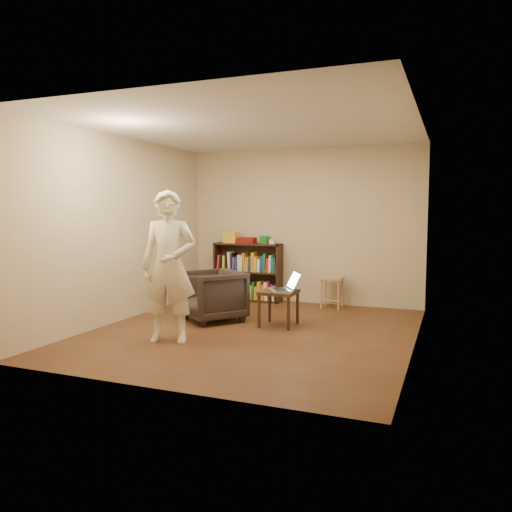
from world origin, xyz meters
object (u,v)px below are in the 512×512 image
at_px(bookshelf, 248,275).
at_px(laptop, 285,286).
at_px(stool, 332,283).
at_px(side_table, 279,297).
at_px(armchair, 213,296).
at_px(person, 169,267).

height_order(bookshelf, laptop, bookshelf).
relative_size(stool, side_table, 1.04).
bearing_deg(armchair, stool, 87.57).
relative_size(bookshelf, person, 0.66).
xyz_separation_m(bookshelf, armchair, (0.16, -1.70, -0.08)).
distance_m(bookshelf, armchair, 1.71).
bearing_deg(stool, laptop, -101.22).
bearing_deg(laptop, armchair, -118.75).
relative_size(armchair, laptop, 1.49).
height_order(bookshelf, stool, bookshelf).
height_order(armchair, side_table, armchair).
bearing_deg(armchair, bookshelf, 134.09).
height_order(bookshelf, person, person).
relative_size(armchair, side_table, 1.63).
bearing_deg(stool, side_table, -104.06).
bearing_deg(stool, person, -115.77).
relative_size(stool, person, 0.28).
bearing_deg(laptop, person, -71.32).
distance_m(bookshelf, person, 2.95).
xyz_separation_m(bookshelf, laptop, (1.23, -1.64, 0.10)).
bearing_deg(side_table, person, -127.54).
xyz_separation_m(armchair, person, (0.03, -1.20, 0.54)).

